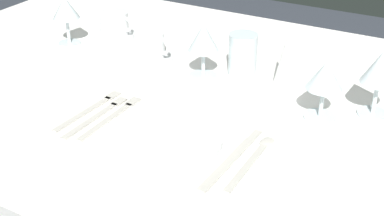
{
  "coord_description": "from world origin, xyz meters",
  "views": [
    {
      "loc": [
        0.51,
        -1.0,
        1.31
      ],
      "look_at": [
        0.02,
        -0.13,
        0.76
      ],
      "focal_mm": 49.58,
      "sensor_mm": 36.0,
      "label": 1
    }
  ],
  "objects_px": {
    "dinner_plate": "(163,138)",
    "wine_glass_left": "(380,70)",
    "coffee_cup_left": "(150,45)",
    "wine_glass_right": "(66,10)",
    "wine_glass_centre": "(204,40)",
    "wine_glass_far": "(325,78)",
    "fork_salad": "(91,109)",
    "fork_inner": "(98,115)",
    "dinner_knife": "(231,160)",
    "coffee_cup_far": "(115,23)",
    "fork_outer": "(113,116)",
    "drink_tumbler": "(243,57)",
    "spoon_soup": "(256,156)",
    "napkin_folded": "(287,58)"
  },
  "relations": [
    {
      "from": "dinner_plate",
      "to": "fork_inner",
      "type": "height_order",
      "value": "dinner_plate"
    },
    {
      "from": "fork_inner",
      "to": "wine_glass_left",
      "type": "height_order",
      "value": "wine_glass_left"
    },
    {
      "from": "fork_salad",
      "to": "wine_glass_far",
      "type": "height_order",
      "value": "wine_glass_far"
    },
    {
      "from": "spoon_soup",
      "to": "wine_glass_left",
      "type": "height_order",
      "value": "wine_glass_left"
    },
    {
      "from": "fork_salad",
      "to": "wine_glass_right",
      "type": "relative_size",
      "value": 1.5
    },
    {
      "from": "napkin_folded",
      "to": "wine_glass_left",
      "type": "bearing_deg",
      "value": -9.55
    },
    {
      "from": "fork_outer",
      "to": "dinner_knife",
      "type": "height_order",
      "value": "same"
    },
    {
      "from": "dinner_plate",
      "to": "wine_glass_left",
      "type": "xyz_separation_m",
      "value": [
        0.34,
        0.32,
        0.1
      ]
    },
    {
      "from": "coffee_cup_left",
      "to": "fork_inner",
      "type": "bearing_deg",
      "value": -77.57
    },
    {
      "from": "fork_inner",
      "to": "wine_glass_far",
      "type": "xyz_separation_m",
      "value": [
        0.42,
        0.23,
        0.09
      ]
    },
    {
      "from": "spoon_soup",
      "to": "dinner_plate",
      "type": "bearing_deg",
      "value": -167.78
    },
    {
      "from": "spoon_soup",
      "to": "coffee_cup_far",
      "type": "height_order",
      "value": "coffee_cup_far"
    },
    {
      "from": "dinner_plate",
      "to": "wine_glass_far",
      "type": "bearing_deg",
      "value": 45.76
    },
    {
      "from": "wine_glass_far",
      "to": "fork_outer",
      "type": "bearing_deg",
      "value": -150.65
    },
    {
      "from": "wine_glass_centre",
      "to": "wine_glass_far",
      "type": "xyz_separation_m",
      "value": [
        0.32,
        -0.06,
        -0.0
      ]
    },
    {
      "from": "spoon_soup",
      "to": "drink_tumbler",
      "type": "distance_m",
      "value": 0.38
    },
    {
      "from": "coffee_cup_left",
      "to": "wine_glass_right",
      "type": "height_order",
      "value": "wine_glass_right"
    },
    {
      "from": "fork_inner",
      "to": "wine_glass_right",
      "type": "height_order",
      "value": "wine_glass_right"
    },
    {
      "from": "coffee_cup_left",
      "to": "drink_tumbler",
      "type": "distance_m",
      "value": 0.25
    },
    {
      "from": "coffee_cup_far",
      "to": "fork_outer",
      "type": "bearing_deg",
      "value": -54.22
    },
    {
      "from": "spoon_soup",
      "to": "wine_glass_left",
      "type": "xyz_separation_m",
      "value": [
        0.16,
        0.28,
        0.11
      ]
    },
    {
      "from": "dinner_knife",
      "to": "dinner_plate",
      "type": "bearing_deg",
      "value": -178.02
    },
    {
      "from": "fork_outer",
      "to": "wine_glass_far",
      "type": "distance_m",
      "value": 0.46
    },
    {
      "from": "dinner_knife",
      "to": "wine_glass_right",
      "type": "height_order",
      "value": "wine_glass_right"
    },
    {
      "from": "fork_outer",
      "to": "wine_glass_far",
      "type": "relative_size",
      "value": 1.58
    },
    {
      "from": "dinner_plate",
      "to": "fork_inner",
      "type": "bearing_deg",
      "value": 173.84
    },
    {
      "from": "fork_outer",
      "to": "coffee_cup_far",
      "type": "height_order",
      "value": "coffee_cup_far"
    },
    {
      "from": "wine_glass_left",
      "to": "coffee_cup_far",
      "type": "bearing_deg",
      "value": 172.15
    },
    {
      "from": "fork_outer",
      "to": "coffee_cup_left",
      "type": "bearing_deg",
      "value": 108.35
    },
    {
      "from": "coffee_cup_left",
      "to": "coffee_cup_far",
      "type": "bearing_deg",
      "value": 152.88
    },
    {
      "from": "dinner_knife",
      "to": "wine_glass_left",
      "type": "height_order",
      "value": "wine_glass_left"
    },
    {
      "from": "fork_salad",
      "to": "wine_glass_left",
      "type": "distance_m",
      "value": 0.63
    },
    {
      "from": "napkin_folded",
      "to": "coffee_cup_left",
      "type": "bearing_deg",
      "value": -176.29
    },
    {
      "from": "spoon_soup",
      "to": "drink_tumbler",
      "type": "relative_size",
      "value": 1.93
    },
    {
      "from": "coffee_cup_left",
      "to": "drink_tumbler",
      "type": "xyz_separation_m",
      "value": [
        0.25,
        0.04,
        0.0
      ]
    },
    {
      "from": "wine_glass_left",
      "to": "fork_inner",
      "type": "bearing_deg",
      "value": -150.08
    },
    {
      "from": "coffee_cup_left",
      "to": "wine_glass_far",
      "type": "relative_size",
      "value": 0.79
    },
    {
      "from": "fork_inner",
      "to": "fork_salad",
      "type": "bearing_deg",
      "value": 154.53
    },
    {
      "from": "coffee_cup_far",
      "to": "fork_salad",
      "type": "bearing_deg",
      "value": -60.55
    },
    {
      "from": "wine_glass_far",
      "to": "napkin_folded",
      "type": "height_order",
      "value": "napkin_folded"
    },
    {
      "from": "wine_glass_right",
      "to": "wine_glass_far",
      "type": "relative_size",
      "value": 1.05
    },
    {
      "from": "dinner_knife",
      "to": "wine_glass_centre",
      "type": "xyz_separation_m",
      "value": [
        -0.22,
        0.3,
        0.1
      ]
    },
    {
      "from": "dinner_knife",
      "to": "wine_glass_far",
      "type": "relative_size",
      "value": 1.79
    },
    {
      "from": "spoon_soup",
      "to": "coffee_cup_left",
      "type": "bearing_deg",
      "value": 146.02
    },
    {
      "from": "fork_salad",
      "to": "spoon_soup",
      "type": "height_order",
      "value": "spoon_soup"
    },
    {
      "from": "fork_salad",
      "to": "coffee_cup_far",
      "type": "bearing_deg",
      "value": 119.45
    },
    {
      "from": "wine_glass_far",
      "to": "drink_tumbler",
      "type": "height_order",
      "value": "wine_glass_far"
    },
    {
      "from": "dinner_plate",
      "to": "coffee_cup_far",
      "type": "distance_m",
      "value": 0.6
    },
    {
      "from": "coffee_cup_far",
      "to": "wine_glass_far",
      "type": "xyz_separation_m",
      "value": [
        0.67,
        -0.17,
        0.05
      ]
    },
    {
      "from": "drink_tumbler",
      "to": "wine_glass_left",
      "type": "bearing_deg",
      "value": -9.04
    }
  ]
}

